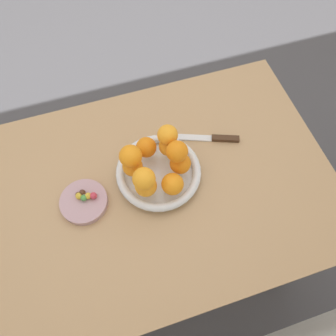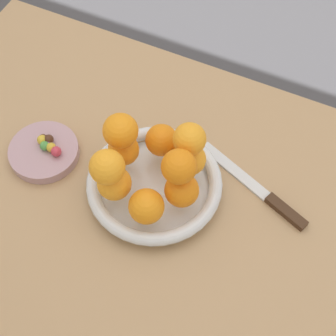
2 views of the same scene
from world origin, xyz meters
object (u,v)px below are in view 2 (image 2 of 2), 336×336
Objects in this scene: dining_table at (142,220)px; candy_ball_5 at (45,146)px; candy_ball_4 at (42,140)px; knife at (261,192)px; orange_9 at (190,139)px; orange_5 at (190,159)px; orange_2 at (114,183)px; candy_ball_0 at (48,144)px; candy_ball_2 at (43,138)px; orange_7 at (120,131)px; orange_1 at (123,150)px; candy_ball_1 at (49,139)px; orange_3 at (146,206)px; orange_8 at (107,167)px; orange_4 at (182,190)px; orange_6 at (179,167)px; candy_ball_6 at (56,151)px; candy_dish at (44,152)px; candy_ball_3 at (51,147)px; fruit_bowl at (154,184)px.

candy_ball_5 is at bearing -3.60° from dining_table.
candy_ball_4 is 0.08× the size of knife.
orange_9 reaches higher than candy_ball_4.
candy_ball_4 is at bearing 11.40° from orange_5.
candy_ball_5 is at bearing -11.45° from orange_2.
candy_ball_2 is (0.02, -0.01, 0.00)m from candy_ball_0.
candy_ball_4 is (0.17, 0.02, -0.10)m from orange_7.
candy_ball_2 is at bearing 10.17° from orange_5.
orange_1 is 0.06m from orange_7.
candy_ball_1 is 1.26× the size of candy_ball_2.
dining_table is 17.03× the size of orange_3.
orange_8 is 0.22m from candy_ball_4.
orange_3 is at bearing 53.06° from orange_4.
candy_ball_0 is 0.43m from knife.
orange_9 is at bearing -82.95° from orange_6.
candy_ball_0 is at bearing -1.05° from orange_4.
orange_4 is (-0.12, -0.04, -0.00)m from orange_2.
candy_ball_1 is 0.01m from candy_ball_2.
candy_ball_6 reaches higher than dining_table.
candy_dish is at bearing -12.75° from orange_8.
orange_8 is at bearing 101.27° from orange_1.
orange_3 is at bearing 136.28° from orange_7.
candy_ball_4 is 0.98× the size of candy_ball_6.
candy_ball_0 is (0.29, 0.00, -0.11)m from orange_6.
candy_ball_3 is (0.27, 0.07, -0.04)m from orange_5.
orange_4 is 1.01× the size of orange_6.
candy_ball_6 is at bearing -13.00° from orange_3.
dining_table is 0.12m from fruit_bowl.
candy_ball_0 is at bearing -13.85° from orange_3.
orange_3 is at bearing 167.00° from candy_ball_6.
orange_1 is 2.91× the size of candy_ball_4.
orange_6 is at bearing 178.46° from candy_ball_1.
orange_2 is at bearing 29.04° from knife.
fruit_bowl is at bearing 22.93° from knife.
orange_6 and orange_8 have the same top height.
orange_3 is 0.07m from orange_4.
orange_8 reaches higher than orange_1.
orange_6 is 3.21× the size of candy_ball_5.
orange_5 is 2.93× the size of candy_ball_6.
orange_8 reaches higher than candy_ball_2.
candy_ball_6 is at bearing -3.43° from dining_table.
orange_1 reaches higher than candy_ball_0.
candy_ball_4 is (0.17, 0.03, -0.04)m from orange_1.
candy_ball_0 is (0.28, 0.06, -0.10)m from orange_9.
orange_7 is at bearing -167.77° from candy_ball_5.
orange_2 is 0.12m from orange_4.
candy_ball_0 is 0.01m from candy_ball_4.
candy_ball_3 is 0.03m from candy_ball_4.
orange_9 is (-0.10, -0.11, 0.06)m from orange_2.
candy_ball_4 is at bearing -16.64° from candy_ball_3.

